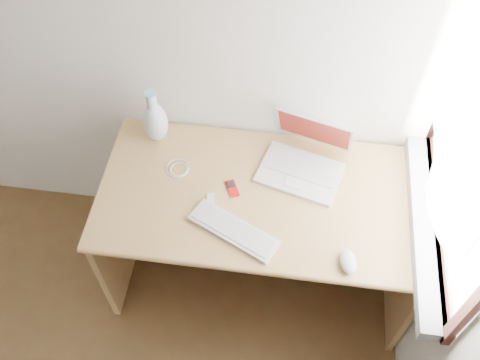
# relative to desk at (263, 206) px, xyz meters

# --- Properties ---
(back_wall) EXTENTS (3.50, 0.04, 2.60)m
(back_wall) POSITION_rel_desk_xyz_m (-1.02, 0.28, 0.76)
(back_wall) COLOR white
(back_wall) RESTS_ON floor
(window) EXTENTS (0.11, 0.99, 1.10)m
(window) POSITION_rel_desk_xyz_m (0.70, -0.17, 0.74)
(window) COLOR white
(window) RESTS_ON right_wall
(desk) EXTENTS (1.43, 0.72, 0.76)m
(desk) POSITION_rel_desk_xyz_m (0.00, 0.00, 0.00)
(desk) COLOR tan
(desk) RESTS_ON floor
(laptop) EXTENTS (0.40, 0.38, 0.24)m
(laptop) POSITION_rel_desk_xyz_m (0.15, 0.09, 0.27)
(laptop) COLOR white
(laptop) RESTS_ON desk
(external_keyboard) EXTENTS (0.40, 0.27, 0.02)m
(external_keyboard) POSITION_rel_desk_xyz_m (-0.10, -0.28, 0.23)
(external_keyboard) COLOR white
(external_keyboard) RESTS_ON desk
(mouse) EXTENTS (0.09, 0.12, 0.04)m
(mouse) POSITION_rel_desk_xyz_m (0.37, -0.37, 0.24)
(mouse) COLOR white
(mouse) RESTS_ON desk
(ipod) EXTENTS (0.08, 0.10, 0.01)m
(ipod) POSITION_rel_desk_xyz_m (-0.13, -0.07, 0.22)
(ipod) COLOR red
(ipod) RESTS_ON desk
(cable_coil) EXTENTS (0.12, 0.12, 0.01)m
(cable_coil) POSITION_rel_desk_xyz_m (-0.39, 0.00, 0.22)
(cable_coil) COLOR white
(cable_coil) RESTS_ON desk
(remote) EXTENTS (0.05, 0.09, 0.01)m
(remote) POSITION_rel_desk_xyz_m (-0.22, -0.15, 0.22)
(remote) COLOR white
(remote) RESTS_ON desk
(vase) EXTENTS (0.11, 0.11, 0.29)m
(vase) POSITION_rel_desk_xyz_m (-0.52, 0.17, 0.34)
(vase) COLOR silver
(vase) RESTS_ON desk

